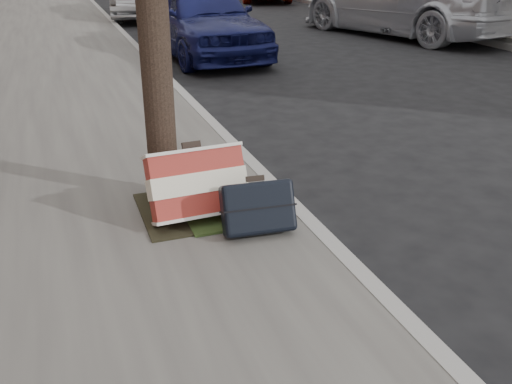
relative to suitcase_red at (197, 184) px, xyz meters
name	(u,v)px	position (x,y,z in m)	size (l,w,h in m)	color
ground	(511,252)	(2.02, -1.07, -0.39)	(120.00, 120.00, 0.00)	black
near_sidewalk	(13,18)	(-1.68, 13.93, -0.33)	(5.00, 70.00, 0.12)	slate
far_sidewalk	(376,3)	(9.82, 13.93, -0.33)	(4.00, 70.00, 0.12)	slate
dirt_patch	(196,208)	(0.02, 0.13, -0.27)	(0.85, 0.85, 0.01)	black
suitcase_red	(197,184)	(0.00, 0.00, 0.00)	(0.70, 0.20, 0.51)	maroon
suitcase_navy	(258,207)	(0.34, -0.39, -0.07)	(0.52, 0.17, 0.37)	black
car_near_front	(202,19)	(1.88, 6.92, 0.30)	(1.63, 4.05, 1.38)	#12164D
car_far_front	(407,0)	(6.95, 7.84, 0.40)	(2.21, 5.43, 1.58)	#A6A8AF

